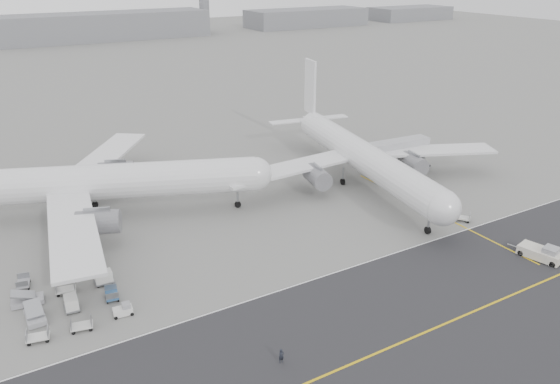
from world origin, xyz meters
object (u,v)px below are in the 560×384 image
control_tower (204,4)px  pushback_tug (542,253)px  jet_bridge (393,150)px  airliner_b (361,155)px  ground_crew_a (281,356)px  airliner_a (89,183)px

control_tower → pushback_tug: bearing=-103.8°
pushback_tug → jet_bridge: bearing=69.0°
airliner_b → ground_crew_a: airliner_b is taller
airliner_b → jet_bridge: airliner_b is taller
jet_bridge → ground_crew_a: bearing=-137.8°
airliner_b → jet_bridge: size_ratio=3.15×
control_tower → airliner_a: control_tower is taller
pushback_tug → ground_crew_a: size_ratio=4.59×
control_tower → pushback_tug: size_ratio=4.03×
airliner_a → ground_crew_a: (8.54, -46.65, -5.12)m
airliner_a → pushback_tug: (51.47, -46.51, -5.07)m
airliner_a → jet_bridge: airliner_a is taller
airliner_a → jet_bridge: size_ratio=3.20×
pushback_tug → jet_bridge: jet_bridge is taller
pushback_tug → ground_crew_a: bearing=166.6°
control_tower → airliner_b: bearing=-106.7°
airliner_a → ground_crew_a: 47.70m
airliner_a → control_tower: bearing=-5.4°
pushback_tug → jet_bridge: 37.96m
pushback_tug → airliner_a: bearing=124.3°
pushback_tug → ground_crew_a: (-42.93, -0.14, -0.05)m
airliner_a → jet_bridge: bearing=-77.2°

